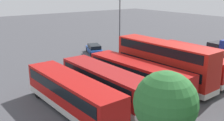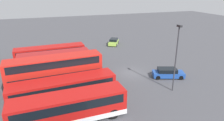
# 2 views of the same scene
# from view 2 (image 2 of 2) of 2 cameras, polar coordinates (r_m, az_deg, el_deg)

# --- Properties ---
(ground_plane) EXTENTS (140.00, 140.00, 0.00)m
(ground_plane) POSITION_cam_2_polar(r_m,az_deg,el_deg) (32.07, 5.54, -3.46)
(ground_plane) COLOR #47474C
(bus_single_deck_near_end) EXTENTS (2.87, 11.26, 2.95)m
(bus_single_deck_near_end) POSITION_cam_2_polar(r_m,az_deg,el_deg) (20.76, -11.77, -12.59)
(bus_single_deck_near_end) COLOR #B71411
(bus_single_deck_near_end) RESTS_ON ground
(bus_single_deck_second) EXTENTS (3.31, 12.06, 2.95)m
(bus_single_deck_second) POSITION_cam_2_polar(r_m,az_deg,el_deg) (24.07, -13.31, -7.92)
(bus_single_deck_second) COLOR #B71411
(bus_single_deck_second) RESTS_ON ground
(bus_double_decker_third) EXTENTS (3.12, 11.81, 4.55)m
(bus_double_decker_third) POSITION_cam_2_polar(r_m,az_deg,el_deg) (26.71, -15.50, -3.31)
(bus_double_decker_third) COLOR red
(bus_double_decker_third) RESTS_ON ground
(bus_single_deck_fourth) EXTENTS (3.40, 12.20, 2.95)m
(bus_single_deck_fourth) POSITION_cam_2_polar(r_m,az_deg,el_deg) (30.32, -15.67, -2.22)
(bus_single_deck_fourth) COLOR #B71411
(bus_single_deck_fourth) RESTS_ON ground
(bus_single_deck_fifth) EXTENTS (2.83, 11.16, 2.95)m
(bus_single_deck_fifth) POSITION_cam_2_polar(r_m,az_deg,el_deg) (33.89, -15.68, 0.10)
(bus_single_deck_fifth) COLOR #A51919
(bus_single_deck_fifth) RESTS_ON ground
(bus_single_deck_sixth) EXTENTS (3.00, 11.84, 2.95)m
(bus_single_deck_sixth) POSITION_cam_2_polar(r_m,az_deg,el_deg) (37.32, -16.78, 1.79)
(bus_single_deck_sixth) COLOR #B71411
(bus_single_deck_sixth) RESTS_ON ground
(car_hatchback_silver) EXTENTS (3.24, 4.86, 1.43)m
(car_hatchback_silver) POSITION_cam_2_polar(r_m,az_deg,el_deg) (31.21, 15.34, -3.38)
(car_hatchback_silver) COLOR #1E479E
(car_hatchback_silver) RESTS_ON ground
(car_small_green) EXTENTS (4.31, 3.52, 1.43)m
(car_small_green) POSITION_cam_2_polar(r_m,az_deg,el_deg) (47.50, 0.45, 5.24)
(car_small_green) COLOR #A5D14C
(car_small_green) RESTS_ON ground
(lamp_post_tall) EXTENTS (0.70, 0.30, 8.49)m
(lamp_post_tall) POSITION_cam_2_polar(r_m,az_deg,el_deg) (25.99, 17.52, 1.68)
(lamp_post_tall) COLOR #38383D
(lamp_post_tall) RESTS_ON ground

